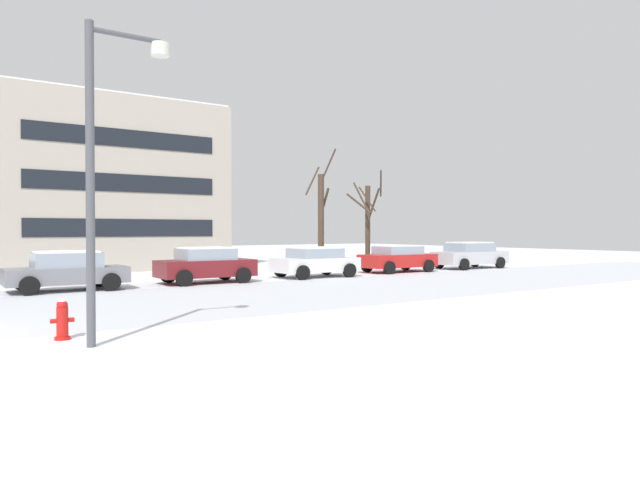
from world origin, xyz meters
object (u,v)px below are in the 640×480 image
(parked_car_gray, at_px, (67,271))
(parked_car_red, at_px, (398,258))
(street_lamp, at_px, (105,151))
(parked_car_silver, at_px, (470,255))
(parked_car_white, at_px, (315,262))
(parked_car_maroon, at_px, (206,265))
(fire_hydrant, at_px, (62,319))

(parked_car_gray, distance_m, parked_car_red, 15.94)
(street_lamp, xyz_separation_m, parked_car_gray, (1.44, 10.87, -2.90))
(parked_car_gray, xyz_separation_m, parked_car_red, (15.94, 0.22, -0.01))
(parked_car_silver, bearing_deg, parked_car_white, -179.27)
(parked_car_maroon, bearing_deg, parked_car_gray, -179.18)
(street_lamp, xyz_separation_m, parked_car_white, (12.07, 10.84, -2.91))
(street_lamp, xyz_separation_m, parked_car_silver, (22.69, 10.97, -2.86))
(parked_car_white, bearing_deg, parked_car_red, 2.78)
(street_lamp, relative_size, parked_car_white, 1.53)
(parked_car_gray, height_order, parked_car_silver, parked_car_silver)
(parked_car_red, bearing_deg, parked_car_white, -177.22)
(street_lamp, distance_m, parked_car_white, 16.48)
(parked_car_maroon, height_order, parked_car_silver, parked_car_silver)
(parked_car_silver, bearing_deg, street_lamp, -154.20)
(parked_car_gray, bearing_deg, street_lamp, -97.57)
(street_lamp, distance_m, parked_car_gray, 11.34)
(fire_hydrant, relative_size, parked_car_silver, 0.18)
(street_lamp, relative_size, parked_car_gray, 1.48)
(parked_car_red, bearing_deg, parked_car_silver, -1.33)
(parked_car_maroon, height_order, parked_car_white, parked_car_maroon)
(parked_car_gray, distance_m, parked_car_maroon, 5.31)
(fire_hydrant, relative_size, street_lamp, 0.14)
(fire_hydrant, xyz_separation_m, parked_car_gray, (2.00, 9.80, 0.31))
(parked_car_white, xyz_separation_m, parked_car_red, (5.31, 0.26, 0.01))
(parked_car_white, relative_size, parked_car_silver, 0.86)
(parked_car_silver, bearing_deg, parked_car_red, 178.67)
(street_lamp, bearing_deg, fire_hydrant, 117.07)
(street_lamp, bearing_deg, parked_car_maroon, 58.32)
(fire_hydrant, relative_size, parked_car_maroon, 0.21)
(parked_car_maroon, bearing_deg, parked_car_red, 0.78)
(fire_hydrant, distance_m, parked_car_silver, 25.26)
(parked_car_maroon, xyz_separation_m, parked_car_white, (5.31, -0.11, -0.04))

